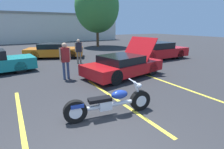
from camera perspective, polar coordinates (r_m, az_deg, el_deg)
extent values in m
cube|color=yellow|center=(5.44, -27.48, -13.98)|extent=(0.12, 5.14, 0.01)
cube|color=yellow|center=(6.22, 1.66, -8.28)|extent=(0.12, 5.14, 0.01)
cube|color=yellow|center=(8.14, 20.09, -3.38)|extent=(0.12, 5.14, 0.01)
cube|color=beige|center=(30.08, -28.93, 13.23)|extent=(32.00, 4.00, 4.40)
cube|color=gray|center=(30.13, -29.47, 17.09)|extent=(32.00, 4.20, 0.30)
cylinder|color=brown|center=(21.83, -4.72, 12.19)|extent=(0.32, 0.32, 2.39)
ellipsoid|color=#387F38|center=(21.89, -4.93, 21.15)|extent=(5.15, 5.15, 5.93)
cylinder|color=black|center=(5.50, 9.13, -8.30)|extent=(0.65, 0.26, 0.64)
cylinder|color=black|center=(4.87, -11.90, -11.75)|extent=(0.65, 0.26, 0.64)
cylinder|color=silver|center=(5.50, 9.13, -8.30)|extent=(0.37, 0.22, 0.35)
cylinder|color=silver|center=(4.87, -11.90, -11.75)|extent=(0.37, 0.22, 0.35)
cylinder|color=silver|center=(5.09, -0.69, -9.92)|extent=(1.69, 0.38, 0.12)
cube|color=silver|center=(5.03, -2.30, -9.78)|extent=(0.39, 0.29, 0.28)
ellipsoid|color=navy|center=(5.08, 2.46, -6.53)|extent=(0.54, 0.35, 0.26)
cube|color=black|center=(4.91, -3.98, -8.14)|extent=(0.68, 0.36, 0.10)
cube|color=navy|center=(4.80, -11.43, -9.82)|extent=(0.38, 0.27, 0.10)
cylinder|color=silver|center=(5.32, 8.36, -5.30)|extent=(0.31, 0.12, 0.63)
cylinder|color=silver|center=(5.17, 7.34, -2.46)|extent=(0.14, 0.70, 0.04)
sphere|color=silver|center=(5.30, 8.89, -3.68)|extent=(0.16, 0.16, 0.16)
cylinder|color=silver|center=(5.09, -5.93, -10.78)|extent=(1.29, 0.29, 0.09)
cube|color=red|center=(9.00, 3.65, 2.37)|extent=(4.40, 2.62, 0.53)
cube|color=black|center=(8.80, 2.92, 5.05)|extent=(2.13, 2.04, 0.37)
cylinder|color=black|center=(9.42, 12.90, 1.95)|extent=(0.74, 0.34, 0.71)
cylinder|color=black|center=(10.50, 5.41, 3.68)|extent=(0.74, 0.34, 0.71)
cylinder|color=black|center=(7.58, 1.18, -0.99)|extent=(0.74, 0.34, 0.71)
cylinder|color=black|center=(8.89, -6.18, 1.44)|extent=(0.74, 0.34, 0.71)
cube|color=red|center=(9.69, 8.80, 8.32)|extent=(1.16, 1.90, 1.20)
cube|color=#4C4C51|center=(9.76, 8.48, 4.63)|extent=(0.78, 1.15, 0.28)
cylinder|color=black|center=(10.77, -27.68, 2.09)|extent=(0.67, 0.28, 0.65)
cylinder|color=black|center=(12.22, -28.78, 3.37)|extent=(0.67, 0.28, 0.65)
cube|color=orange|center=(14.96, -18.14, 7.07)|extent=(4.77, 3.39, 0.58)
cube|color=black|center=(14.94, -18.97, 8.86)|extent=(2.46, 2.27, 0.38)
cylinder|color=black|center=(14.01, -13.13, 6.33)|extent=(0.71, 0.47, 0.68)
cylinder|color=black|center=(15.57, -12.59, 7.27)|extent=(0.71, 0.47, 0.68)
cylinder|color=black|center=(14.54, -23.97, 5.72)|extent=(0.71, 0.47, 0.68)
cylinder|color=black|center=(16.05, -22.43, 6.71)|extent=(0.71, 0.47, 0.68)
cube|color=red|center=(14.13, 14.79, 7.05)|extent=(4.76, 2.01, 0.65)
cube|color=black|center=(13.93, 14.38, 9.25)|extent=(2.15, 1.78, 0.45)
cylinder|color=black|center=(14.66, 21.25, 6.14)|extent=(0.72, 0.23, 0.71)
cylinder|color=black|center=(15.79, 16.41, 7.19)|extent=(0.72, 0.23, 0.71)
cylinder|color=black|center=(12.54, 12.64, 5.36)|extent=(0.72, 0.23, 0.71)
cylinder|color=black|center=(13.85, 7.84, 6.55)|extent=(0.72, 0.23, 0.71)
cylinder|color=#38476B|center=(8.68, -15.38, 1.11)|extent=(0.12, 0.12, 0.86)
cylinder|color=#38476B|center=(8.73, -14.12, 1.28)|extent=(0.12, 0.12, 0.86)
cube|color=maroon|center=(8.55, -15.10, 6.18)|extent=(0.36, 0.20, 0.68)
cylinder|color=tan|center=(8.49, -16.55, 6.24)|extent=(0.08, 0.08, 0.61)
cylinder|color=tan|center=(8.60, -13.71, 6.56)|extent=(0.08, 0.08, 0.61)
sphere|color=tan|center=(8.49, -15.33, 9.20)|extent=(0.23, 0.23, 0.23)
cylinder|color=gray|center=(12.12, -11.14, 5.31)|extent=(0.12, 0.12, 0.80)
cylinder|color=gray|center=(12.18, -10.25, 5.41)|extent=(0.12, 0.12, 0.80)
cube|color=#26262D|center=(12.04, -10.87, 8.72)|extent=(0.36, 0.20, 0.64)
cylinder|color=tan|center=(11.97, -11.88, 8.78)|extent=(0.08, 0.08, 0.57)
cylinder|color=tan|center=(12.11, -9.89, 8.96)|extent=(0.08, 0.08, 0.57)
sphere|color=tan|center=(12.00, -10.98, 10.74)|extent=(0.22, 0.22, 0.22)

